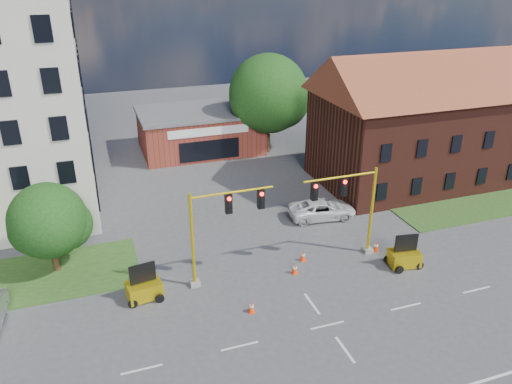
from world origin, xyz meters
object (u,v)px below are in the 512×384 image
at_px(signal_mast_west, 219,225).
at_px(trailer_east, 404,257).
at_px(signal_mast_east, 350,204).
at_px(pickup_white, 322,209).
at_px(trailer_west, 144,288).

xyz_separation_m(signal_mast_west, trailer_east, (11.68, -2.27, -3.23)).
height_order(signal_mast_west, signal_mast_east, same).
relative_size(signal_mast_west, pickup_white, 1.20).
height_order(signal_mast_east, trailer_west, signal_mast_east).
relative_size(trailer_west, trailer_east, 1.02).
height_order(trailer_west, pickup_white, trailer_west).
bearing_deg(trailer_east, signal_mast_east, 151.81).
bearing_deg(signal_mast_east, signal_mast_west, 180.00).
height_order(trailer_east, pickup_white, trailer_east).
distance_m(signal_mast_west, trailer_east, 12.33).
bearing_deg(signal_mast_west, signal_mast_east, 0.00).
height_order(signal_mast_east, pickup_white, signal_mast_east).
xyz_separation_m(trailer_east, pickup_white, (-2.03, 7.89, 0.03)).
bearing_deg(signal_mast_west, pickup_white, 30.22).
distance_m(signal_mast_east, trailer_west, 13.81).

